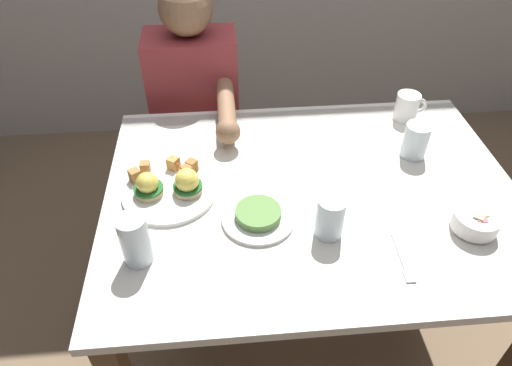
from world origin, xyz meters
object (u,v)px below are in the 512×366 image
at_px(water_glass_near, 330,219).
at_px(diner_person, 196,111).
at_px(fruit_bowl, 475,221).
at_px(water_glass_extra, 136,242).
at_px(fork, 403,261).
at_px(coffee_mug, 408,106).
at_px(dining_table, 310,216).
at_px(eggs_benedict_plate, 169,187).
at_px(water_glass_far, 415,142).
at_px(side_plate, 258,216).

relative_size(water_glass_near, diner_person, 0.10).
distance_m(fruit_bowl, water_glass_extra, 0.87).
bearing_deg(fruit_bowl, fork, -157.62).
distance_m(coffee_mug, diner_person, 0.80).
xyz_separation_m(dining_table, eggs_benedict_plate, (-0.41, 0.02, 0.13)).
height_order(fruit_bowl, water_glass_far, water_glass_far).
height_order(fork, water_glass_far, water_glass_far).
bearing_deg(water_glass_extra, coffee_mug, 32.78).
height_order(dining_table, water_glass_extra, water_glass_extra).
relative_size(water_glass_near, water_glass_far, 1.05).
bearing_deg(eggs_benedict_plate, water_glass_near, -24.52).
xyz_separation_m(fork, water_glass_far, (0.17, 0.42, 0.05)).
xyz_separation_m(water_glass_near, diner_person, (-0.36, 0.77, -0.14)).
xyz_separation_m(fork, water_glass_near, (-0.17, 0.11, 0.05)).
xyz_separation_m(eggs_benedict_plate, side_plate, (0.24, -0.13, -0.01)).
height_order(eggs_benedict_plate, diner_person, diner_person).
xyz_separation_m(coffee_mug, diner_person, (-0.74, 0.26, -0.14)).
relative_size(fruit_bowl, side_plate, 0.60).
xyz_separation_m(fruit_bowl, coffee_mug, (-0.00, 0.54, 0.02)).
distance_m(coffee_mug, side_plate, 0.72).
bearing_deg(water_glass_far, side_plate, -154.72).
relative_size(water_glass_near, side_plate, 0.59).
bearing_deg(diner_person, fruit_bowl, -46.74).
distance_m(water_glass_near, side_plate, 0.19).
bearing_deg(fork, fruit_bowl, 22.38).
distance_m(water_glass_far, side_plate, 0.57).
bearing_deg(water_glass_far, fruit_bowl, -81.37).
bearing_deg(diner_person, fork, -59.09).
xyz_separation_m(eggs_benedict_plate, diner_person, (0.06, 0.58, -0.11)).
bearing_deg(diner_person, eggs_benedict_plate, -96.05).
xyz_separation_m(coffee_mug, water_glass_far, (-0.05, -0.21, -0.00)).
relative_size(fruit_bowl, water_glass_far, 1.07).
height_order(fruit_bowl, diner_person, diner_person).
distance_m(coffee_mug, water_glass_near, 0.64).
bearing_deg(fruit_bowl, eggs_benedict_plate, 165.18).
relative_size(dining_table, side_plate, 6.00).
xyz_separation_m(fruit_bowl, diner_person, (-0.74, 0.79, -0.12)).
bearing_deg(fork, water_glass_far, 68.13).
relative_size(eggs_benedict_plate, fruit_bowl, 2.25).
height_order(dining_table, coffee_mug, coffee_mug).
height_order(dining_table, diner_person, diner_person).
xyz_separation_m(water_glass_near, water_glass_extra, (-0.49, -0.04, 0.01)).
height_order(coffee_mug, diner_person, diner_person).
xyz_separation_m(water_glass_near, side_plate, (-0.18, 0.06, -0.04)).
height_order(dining_table, fruit_bowl, fruit_bowl).
relative_size(water_glass_far, diner_person, 0.10).
distance_m(eggs_benedict_plate, coffee_mug, 0.87).
bearing_deg(water_glass_far, coffee_mug, 77.30).
height_order(coffee_mug, fork, coffee_mug).
height_order(water_glass_near, side_plate, water_glass_near).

